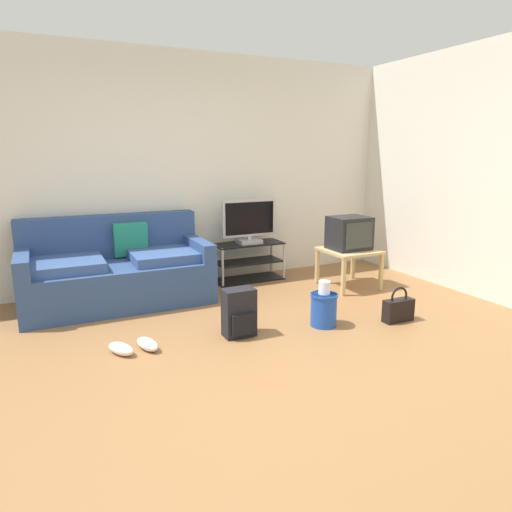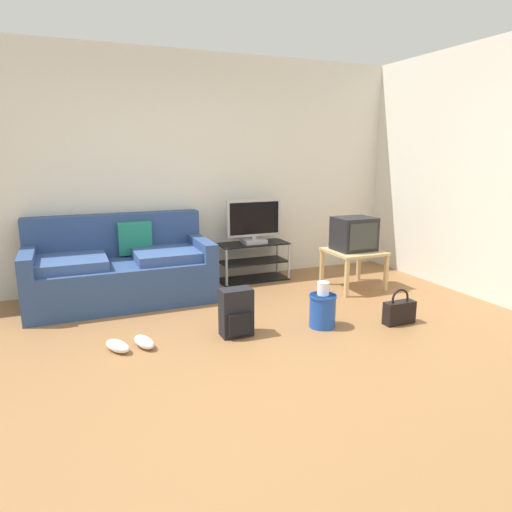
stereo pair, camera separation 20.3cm
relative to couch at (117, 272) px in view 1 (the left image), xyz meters
name	(u,v)px [view 1 (the left image)]	position (x,y,z in m)	size (l,w,h in m)	color
ground_plane	(244,366)	(0.60, -1.95, -0.34)	(9.00, 9.80, 0.02)	olive
wall_back	(157,171)	(0.60, 0.50, 1.02)	(9.00, 0.10, 2.70)	silver
wall_right	(460,172)	(3.65, -1.11, 1.02)	(0.10, 3.60, 2.70)	silver
couch	(117,272)	(0.00, 0.00, 0.00)	(1.89, 0.93, 0.90)	navy
tv_stand	(248,261)	(1.62, 0.19, -0.10)	(0.86, 0.37, 0.47)	black
flat_tv	(249,222)	(1.62, 0.17, 0.40)	(0.69, 0.22, 0.54)	#B2B2B7
side_table	(349,254)	(2.56, -0.59, 0.06)	(0.59, 0.59, 0.46)	tan
crt_tv	(349,233)	(2.56, -0.58, 0.31)	(0.45, 0.37, 0.38)	#232326
backpack	(239,313)	(0.80, -1.41, -0.13)	(0.27, 0.24, 0.42)	black
handbag	(398,309)	(2.30, -1.73, -0.21)	(0.30, 0.11, 0.34)	black
cleaning_bucket	(324,307)	(1.60, -1.52, -0.16)	(0.25, 0.25, 0.43)	blue
sneakers_pair	(134,346)	(-0.09, -1.35, -0.29)	(0.42, 0.29, 0.09)	white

